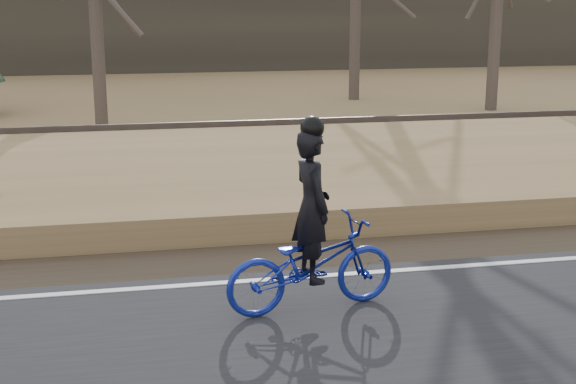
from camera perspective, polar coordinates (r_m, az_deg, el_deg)
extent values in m
plane|color=#9D774F|center=(9.74, -7.70, -7.39)|extent=(120.00, 120.00, 0.00)
cube|color=silver|center=(9.91, -7.80, -6.63)|extent=(120.00, 0.12, 0.01)
cube|color=#473A2B|center=(10.86, -8.15, -5.02)|extent=(120.00, 1.60, 0.04)
cube|color=#9D774F|center=(13.68, -8.95, -0.21)|extent=(120.00, 5.00, 0.44)
cube|color=slate|center=(17.39, -9.56, 2.81)|extent=(120.00, 3.00, 0.45)
cube|color=black|center=(17.34, -9.60, 3.76)|extent=(120.00, 2.40, 0.14)
cube|color=brown|center=(16.61, -9.52, 3.83)|extent=(120.00, 0.07, 0.15)
cube|color=brown|center=(18.03, -9.70, 4.61)|extent=(120.00, 0.07, 0.15)
cube|color=#383328|center=(39.08, -10.98, 12.92)|extent=(120.00, 4.00, 6.00)
imported|color=navy|center=(8.98, 1.66, -5.18)|extent=(2.07, 1.01, 1.04)
imported|color=black|center=(8.78, 1.69, -1.02)|extent=(0.50, 0.68, 1.69)
sphere|color=black|center=(8.60, 1.74, 4.57)|extent=(0.26, 0.26, 0.26)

